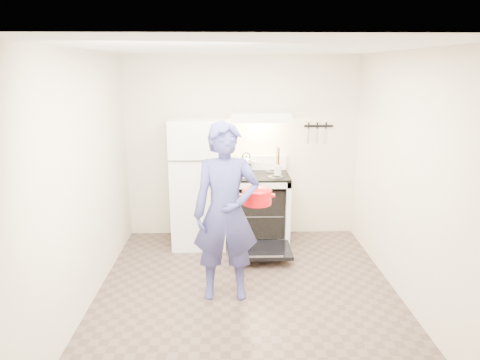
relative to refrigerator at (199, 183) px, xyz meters
name	(u,v)px	position (x,y,z in m)	size (l,w,h in m)	color
floor	(247,296)	(0.58, -1.45, -0.85)	(3.60, 3.60, 0.00)	brown
back_wall	(242,148)	(0.58, 0.35, 0.40)	(3.20, 0.02, 2.50)	beige
refrigerator	(199,183)	(0.00, 0.00, 0.00)	(0.70, 0.70, 1.70)	white
stove_body	(260,209)	(0.81, 0.02, -0.39)	(0.76, 0.65, 0.92)	white
cooktop	(260,175)	(0.81, 0.02, 0.09)	(0.76, 0.65, 0.03)	black
backsplash	(259,162)	(0.81, 0.31, 0.20)	(0.76, 0.07, 0.20)	white
oven_door	(263,250)	(0.81, -0.57, -0.72)	(0.70, 0.54, 0.04)	black
oven_rack	(260,211)	(0.81, 0.02, -0.41)	(0.60, 0.52, 0.01)	slate
range_hood	(260,116)	(0.81, 0.10, 0.86)	(0.76, 0.50, 0.12)	white
knife_strip	(319,126)	(1.63, 0.33, 0.70)	(0.40, 0.02, 0.03)	black
pizza_stone	(265,210)	(0.88, -0.01, -0.40)	(0.33, 0.33, 0.02)	olive
tea_kettle	(246,162)	(0.63, 0.24, 0.23)	(0.21, 0.17, 0.25)	silver
utensil_jar	(278,170)	(1.03, -0.14, 0.20)	(0.09, 0.09, 0.13)	silver
person	(226,213)	(0.36, -1.42, 0.07)	(0.67, 0.44, 1.83)	navy
dutch_oven	(257,197)	(0.69, -1.20, 0.16)	(0.38, 0.31, 0.24)	red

